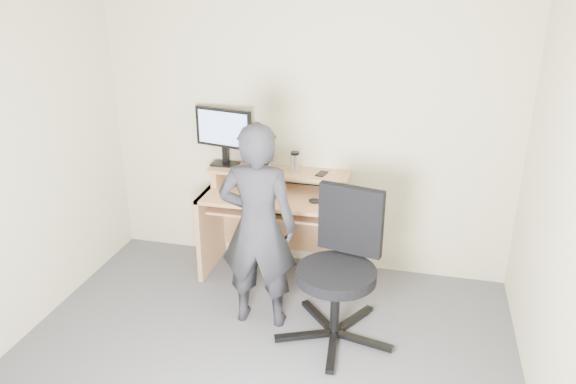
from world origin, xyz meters
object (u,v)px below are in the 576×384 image
at_px(desk, 277,213).
at_px(office_chair, 341,262).
at_px(monitor, 224,131).
at_px(person, 258,227).

distance_m(desk, office_chair, 1.04).
relative_size(desk, monitor, 2.29).
bearing_deg(desk, monitor, 169.08).
height_order(monitor, person, person).
xyz_separation_m(office_chair, person, (-0.61, 0.02, 0.19)).
relative_size(desk, person, 0.77).
distance_m(monitor, person, 1.11).
bearing_deg(monitor, office_chair, -25.42).
bearing_deg(desk, office_chair, -49.39).
height_order(desk, office_chair, office_chair).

